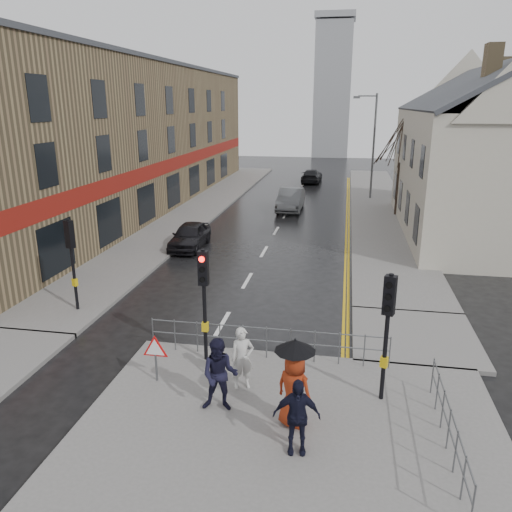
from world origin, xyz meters
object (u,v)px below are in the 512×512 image
at_px(pedestrian_with_umbrella, 294,381).
at_px(car_mid, 291,200).
at_px(pedestrian_a, 242,358).
at_px(pedestrian_b, 220,375).
at_px(pedestrian_d, 297,416).
at_px(car_parked, 190,236).

relative_size(pedestrian_with_umbrella, car_mid, 0.47).
bearing_deg(pedestrian_a, car_mid, 71.31).
distance_m(pedestrian_a, car_mid, 23.83).
height_order(pedestrian_b, pedestrian_d, pedestrian_b).
bearing_deg(pedestrian_b, pedestrian_a, 67.57).
bearing_deg(pedestrian_d, pedestrian_with_umbrella, 92.69).
distance_m(pedestrian_with_umbrella, pedestrian_d, 0.99).
height_order(pedestrian_a, pedestrian_with_umbrella, pedestrian_with_umbrella).
xyz_separation_m(pedestrian_a, car_mid, (-1.40, 23.79, -0.22)).
xyz_separation_m(pedestrian_a, pedestrian_d, (1.67, -2.31, 0.02)).
bearing_deg(car_mid, pedestrian_b, -87.26).
bearing_deg(car_parked, pedestrian_with_umbrella, -65.06).
height_order(pedestrian_a, pedestrian_d, pedestrian_d).
bearing_deg(pedestrian_a, car_parked, 91.00).
xyz_separation_m(pedestrian_b, car_parked, (-5.24, 14.18, -0.41)).
bearing_deg(car_parked, pedestrian_d, -65.97).
distance_m(pedestrian_a, pedestrian_b, 1.14).
distance_m(pedestrian_a, pedestrian_with_umbrella, 2.07).
relative_size(pedestrian_with_umbrella, pedestrian_d, 1.26).
distance_m(pedestrian_b, car_parked, 15.12).
xyz_separation_m(pedestrian_a, car_parked, (-5.57, 13.10, -0.32)).
bearing_deg(pedestrian_d, car_mid, 89.99).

